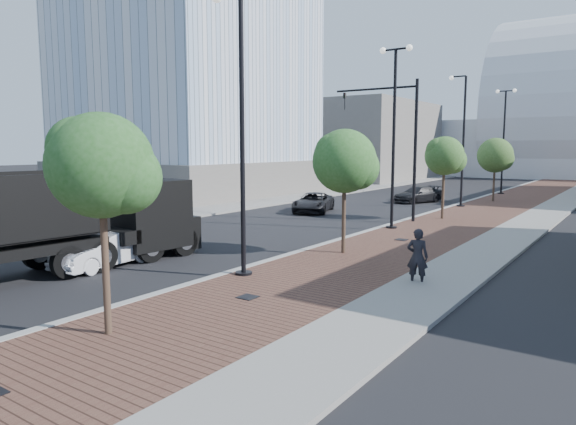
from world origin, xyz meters
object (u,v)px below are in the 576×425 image
Objects in this scene: dump_truck at (65,230)px; pedestrian at (417,257)px; white_sedan at (105,250)px; dark_car_mid at (313,202)px.

pedestrian is at bearing 31.41° from dump_truck.
pedestrian reaches higher than white_sedan.
white_sedan is 10.92m from pedestrian.
dark_car_mid is (-2.24, 17.76, -0.00)m from white_sedan.
white_sedan is at bearing 68.85° from dump_truck.
dump_truck is 11.92m from pedestrian.
dump_truck is at bearing -121.70° from white_sedan.
white_sedan is 0.85× the size of dark_car_mid.
white_sedan is 2.16× the size of pedestrian.
pedestrian is (10.14, 4.06, 0.26)m from white_sedan.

